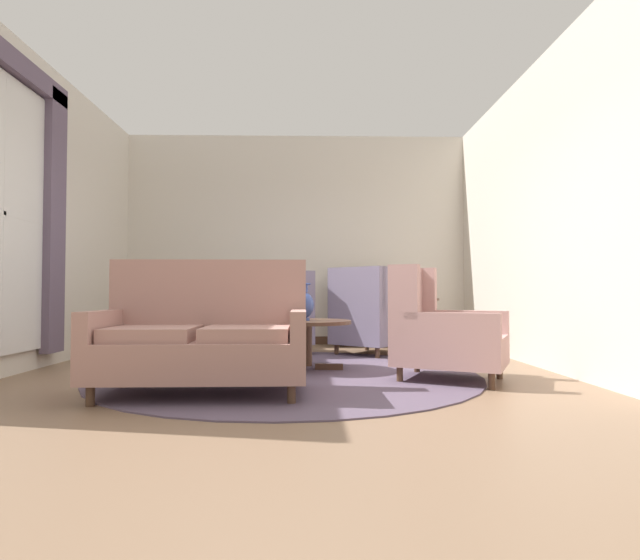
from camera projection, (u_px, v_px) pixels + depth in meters
ground at (287, 380)px, 4.43m from camera, size 9.12×9.12×0.00m
wall_back at (297, 240)px, 7.73m from camera, size 5.43×0.08×3.23m
wall_left at (48, 216)px, 5.40m from camera, size 0.08×4.56×3.23m
wall_right at (529, 217)px, 5.50m from camera, size 0.08×4.56×3.23m
baseboard_back at (296, 340)px, 7.63m from camera, size 5.27×0.03×0.12m
area_rug at (288, 374)px, 4.73m from camera, size 3.59×3.59×0.01m
window_with_curtains at (6, 196)px, 4.49m from camera, size 0.12×1.91×2.85m
coffee_table at (307, 329)px, 5.00m from camera, size 0.89×0.89×0.50m
porcelain_vase at (304, 304)px, 4.97m from camera, size 0.19×0.19×0.37m
settee at (203, 339)px, 3.81m from camera, size 1.58×0.81×1.04m
armchair_foreground_right at (209, 325)px, 5.61m from camera, size 1.12×1.12×0.95m
armchair_near_window at (281, 319)px, 6.34m from camera, size 0.91×0.96×1.06m
armchair_near_sideboard at (440, 332)px, 4.45m from camera, size 1.15×1.07×1.02m
armchair_back_corner at (367, 319)px, 6.28m from camera, size 1.14×1.15×1.10m
side_table at (419, 322)px, 6.08m from camera, size 0.50×0.50×0.72m
sideboard at (368, 309)px, 7.42m from camera, size 1.03×0.40×1.15m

